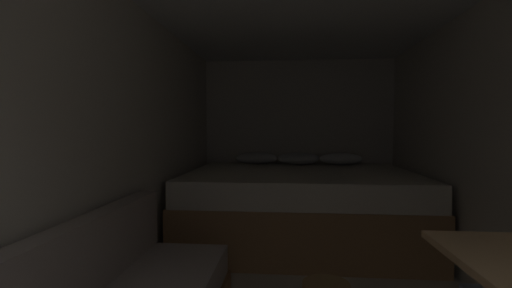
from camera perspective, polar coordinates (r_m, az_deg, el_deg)
wall_back at (r=4.68m, az=6.68°, el=0.70°), size 2.50×0.05×2.05m
wall_left at (r=2.56m, az=-20.43°, el=-0.80°), size 0.05×4.71×2.05m
wall_right at (r=2.67m, az=35.54°, el=-0.97°), size 0.05×4.71×2.05m
bed at (r=3.81m, az=7.01°, el=-9.60°), size 2.28×1.80×0.87m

